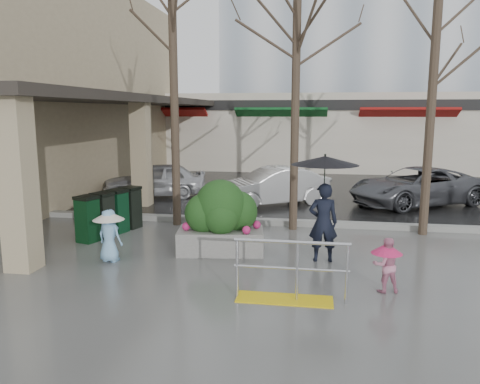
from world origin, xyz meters
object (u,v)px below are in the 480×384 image
(tree_midwest, at_px, (297,24))
(car_b, at_px, (273,186))
(news_boxes, at_px, (110,213))
(tree_west, at_px, (173,34))
(tree_mideast, at_px, (436,36))
(child_blue, at_px, (109,230))
(car_a, at_px, (155,180))
(woman, at_px, (324,194))
(child_pink, at_px, (386,261))
(car_c, at_px, (416,186))
(handrail, at_px, (288,278))
(planter, at_px, (221,218))

(tree_midwest, height_order, car_b, tree_midwest)
(news_boxes, relative_size, car_b, 0.53)
(tree_west, height_order, news_boxes, tree_west)
(tree_west, bearing_deg, news_boxes, -136.46)
(tree_mideast, bearing_deg, child_blue, -154.25)
(car_a, bearing_deg, news_boxes, -10.37)
(woman, xyz_separation_m, child_pink, (1.06, -1.54, -0.88))
(child_blue, xyz_separation_m, car_a, (-1.59, 7.33, -0.04))
(news_boxes, relative_size, car_c, 0.45)
(handrail, bearing_deg, woman, 75.21)
(child_pink, xyz_separation_m, news_boxes, (-6.36, 2.86, 0.01))
(car_a, bearing_deg, car_b, 62.26)
(woman, relative_size, news_boxes, 1.10)
(planter, bearing_deg, tree_midwest, 57.65)
(car_a, relative_size, car_c, 0.82)
(news_boxes, bearing_deg, car_c, 50.19)
(tree_west, xyz_separation_m, car_b, (2.36, 3.20, -4.45))
(child_pink, height_order, car_a, car_a)
(tree_midwest, xyz_separation_m, child_blue, (-3.64, -3.35, -4.57))
(tree_west, height_order, car_a, tree_west)
(planter, bearing_deg, tree_west, 126.49)
(child_blue, relative_size, car_b, 0.29)
(car_b, height_order, car_c, same)
(child_pink, xyz_separation_m, car_b, (-2.64, 7.35, 0.08))
(planter, relative_size, car_c, 0.44)
(handrail, bearing_deg, car_b, 97.11)
(tree_midwest, bearing_deg, news_boxes, -164.21)
(handrail, bearing_deg, car_a, 121.51)
(news_boxes, bearing_deg, woman, 4.35)
(handrail, bearing_deg, planter, 123.53)
(planter, bearing_deg, car_c, 49.56)
(handrail, distance_m, planter, 2.99)
(car_c, bearing_deg, tree_mideast, -38.36)
(car_b, distance_m, car_c, 4.76)
(tree_mideast, relative_size, planter, 3.27)
(handrail, distance_m, tree_midwest, 6.83)
(tree_midwest, height_order, planter, tree_midwest)
(handrail, distance_m, tree_west, 7.52)
(car_c, bearing_deg, tree_midwest, -74.65)
(car_a, height_order, car_c, same)
(child_blue, bearing_deg, child_pink, -174.54)
(child_blue, bearing_deg, tree_west, -83.55)
(child_blue, xyz_separation_m, car_b, (2.80, 6.55, -0.04))
(tree_west, relative_size, tree_mideast, 1.05)
(tree_west, bearing_deg, tree_midwest, 0.00)
(woman, xyz_separation_m, child_blue, (-4.38, -0.74, -0.76))
(tree_mideast, bearing_deg, car_b, 142.27)
(woman, bearing_deg, handrail, 69.17)
(child_blue, distance_m, car_b, 7.12)
(tree_mideast, distance_m, child_pink, 6.17)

